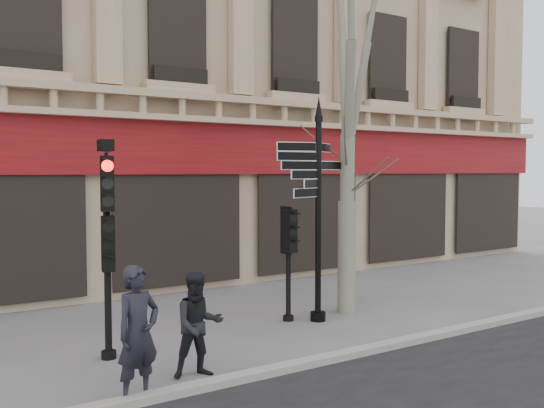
{
  "coord_description": "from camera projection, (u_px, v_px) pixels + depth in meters",
  "views": [
    {
      "loc": [
        -6.32,
        -8.77,
        3.03
      ],
      "look_at": [
        -0.09,
        0.6,
        2.42
      ],
      "focal_mm": 40.0,
      "sensor_mm": 36.0,
      "label": 1
    }
  ],
  "objects": [
    {
      "name": "traffic_signal_secondary",
      "position": [
        288.0,
        243.0,
        12.18
      ],
      "size": [
        0.39,
        0.28,
        2.26
      ],
      "rotation": [
        0.0,
        0.0,
        -0.02
      ],
      "color": "black",
      "rests_on": "ground"
    },
    {
      "name": "kerb",
      "position": [
        345.0,
        355.0,
        9.79
      ],
      "size": [
        80.0,
        0.25,
        0.12
      ],
      "primitive_type": "cube",
      "color": "gray",
      "rests_on": "ground"
    },
    {
      "name": "pedestrian_a",
      "position": [
        138.0,
        334.0,
        7.91
      ],
      "size": [
        0.76,
        0.61,
        1.81
      ],
      "primitive_type": "imported",
      "rotation": [
        0.0,
        0.0,
        0.31
      ],
      "color": "black",
      "rests_on": "ground"
    },
    {
      "name": "plane_tree",
      "position": [
        348.0,
        6.0,
        12.63
      ],
      "size": [
        3.48,
        3.48,
        9.24
      ],
      "color": "gray",
      "rests_on": "ground"
    },
    {
      "name": "fingerpost",
      "position": [
        318.0,
        171.0,
        12.09
      ],
      "size": [
        2.2,
        2.2,
        4.53
      ],
      "rotation": [
        0.0,
        0.0,
        0.18
      ],
      "color": "black",
      "rests_on": "ground"
    },
    {
      "name": "pedestrian_b",
      "position": [
        198.0,
        325.0,
        8.89
      ],
      "size": [
        0.86,
        0.73,
        1.55
      ],
      "primitive_type": "imported",
      "rotation": [
        0.0,
        0.0,
        -0.21
      ],
      "color": "black",
      "rests_on": "ground"
    },
    {
      "name": "ground",
      "position": [
        294.0,
        339.0,
        10.95
      ],
      "size": [
        80.0,
        80.0,
        0.0
      ],
      "primitive_type": "plane",
      "color": "#57585C",
      "rests_on": "ground"
    },
    {
      "name": "traffic_signal_main",
      "position": [
        107.0,
        221.0,
        9.66
      ],
      "size": [
        0.45,
        0.37,
        3.53
      ],
      "rotation": [
        0.0,
        0.0,
        -0.26
      ],
      "color": "black",
      "rests_on": "ground"
    }
  ]
}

